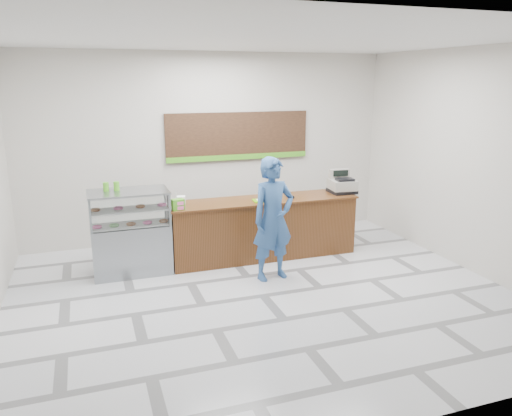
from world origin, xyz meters
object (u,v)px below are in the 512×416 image
object	(u,v)px
cash_register	(342,184)
customer	(273,219)
display_case	(131,232)
sales_counter	(263,228)
serving_tray	(263,200)

from	to	relation	value
cash_register	customer	xyz separation A→B (m)	(-1.68, -0.96, -0.23)
display_case	customer	world-z (taller)	customer
cash_register	display_case	bearing A→B (deg)	-173.65
sales_counter	serving_tray	world-z (taller)	serving_tray
display_case	serving_tray	xyz separation A→B (m)	(2.17, -0.14, 0.36)
display_case	customer	size ratio (longest dim) A/B	0.70
cash_register	sales_counter	bearing A→B (deg)	-173.45
display_case	cash_register	size ratio (longest dim) A/B	2.70
cash_register	customer	bearing A→B (deg)	-144.02
display_case	customer	distance (m)	2.27
serving_tray	display_case	bearing A→B (deg)	-176.98
sales_counter	cash_register	world-z (taller)	cash_register
serving_tray	customer	bearing A→B (deg)	-92.83
customer	sales_counter	bearing A→B (deg)	69.37
sales_counter	serving_tray	distance (m)	0.54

